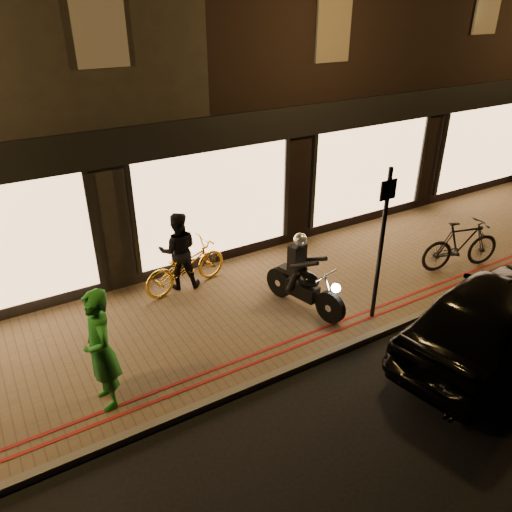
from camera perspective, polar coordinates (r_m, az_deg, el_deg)
The scene contains 12 objects.
ground at distance 8.95m, azimuth 7.28°, elevation -11.98°, with size 90.00×90.00×0.00m, color black.
sidewalk at distance 10.22m, azimuth 0.49°, elevation -5.63°, with size 50.00×4.00×0.12m, color brown.
kerb_stone at distance 8.94m, azimuth 7.11°, elevation -11.51°, with size 50.00×0.14×0.12m, color #59544C.
red_kerb_lines at distance 9.21m, azimuth 5.23°, elevation -9.55°, with size 50.00×0.26×0.01m.
building_row at distance 15.02m, azimuth -14.45°, elevation 21.48°, with size 48.00×10.11×8.50m.
motorcycle at distance 9.78m, azimuth 5.41°, elevation -2.80°, with size 0.72×1.91×1.59m.
sign_post at distance 9.24m, azimuth 14.20°, elevation 1.95°, with size 0.35×0.08×3.00m.
bicycle_gold at distance 10.56m, azimuth -8.08°, elevation -1.14°, with size 0.68×1.94×1.02m, color gold.
bicycle_dark at distance 12.09m, azimuth 22.40°, elevation 1.19°, with size 0.55×1.94×1.17m, color black.
person_green at distance 7.70m, azimuth -17.33°, elevation -10.24°, with size 0.72×0.47×1.97m, color #1F7422.
person_dark at distance 10.47m, azimuth -8.87°, elevation 0.60°, with size 0.82×0.64×1.69m, color black.
parked_car at distance 9.58m, azimuth 25.77°, elevation -6.23°, with size 1.82×4.52×1.54m, color black.
Camera 1 is at (-4.44, -5.29, 5.69)m, focal length 35.00 mm.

